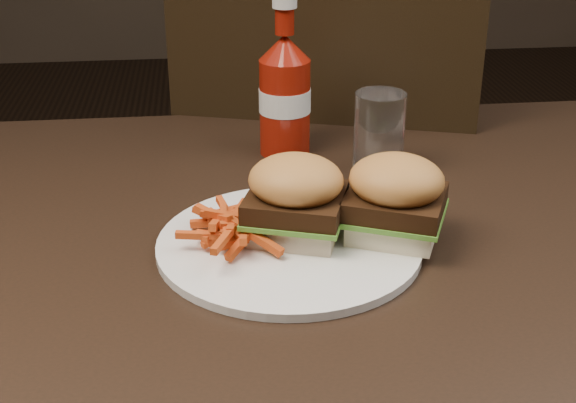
{
  "coord_description": "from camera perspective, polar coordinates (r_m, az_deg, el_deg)",
  "views": [
    {
      "loc": [
        -0.1,
        -0.76,
        1.15
      ],
      "look_at": [
        -0.02,
        -0.02,
        0.8
      ],
      "focal_mm": 50.0,
      "sensor_mm": 36.0,
      "label": 1
    }
  ],
  "objects": [
    {
      "name": "chair_far",
      "position": [
        1.53,
        3.33,
        -2.87
      ],
      "size": [
        0.6,
        0.6,
        0.05
      ],
      "primitive_type": "cube",
      "rotation": [
        0.0,
        0.0,
        2.84
      ],
      "color": "black",
      "rests_on": "ground"
    },
    {
      "name": "dining_table",
      "position": [
        0.88,
        1.09,
        -3.37
      ],
      "size": [
        1.2,
        0.8,
        0.04
      ],
      "primitive_type": "cube",
      "color": "black",
      "rests_on": "ground"
    },
    {
      "name": "plate",
      "position": [
        0.83,
        0.08,
        -3.08
      ],
      "size": [
        0.28,
        0.28,
        0.01
      ],
      "primitive_type": "cylinder",
      "color": "white",
      "rests_on": "dining_table"
    },
    {
      "name": "sandwich_half_b",
      "position": [
        0.85,
        7.53,
        -1.67
      ],
      "size": [
        0.11,
        0.11,
        0.02
      ],
      "primitive_type": "cube",
      "rotation": [
        0.0,
        0.0,
        -0.41
      ],
      "color": "#FCEDC8",
      "rests_on": "plate"
    },
    {
      "name": "fries_pile",
      "position": [
        0.83,
        -3.94,
        -1.39
      ],
      "size": [
        0.1,
        0.1,
        0.04
      ],
      "primitive_type": null,
      "rotation": [
        0.0,
        0.0,
        -0.04
      ],
      "color": "#B4450A",
      "rests_on": "plate"
    },
    {
      "name": "sandwich_half_a",
      "position": [
        0.84,
        0.55,
        -1.69
      ],
      "size": [
        0.11,
        0.11,
        0.02
      ],
      "primitive_type": "cube",
      "rotation": [
        0.0,
        0.0,
        -0.32
      ],
      "color": "#CBB09A",
      "rests_on": "plate"
    },
    {
      "name": "ketchup_bottle",
      "position": [
        1.06,
        -0.23,
        6.55
      ],
      "size": [
        0.08,
        0.08,
        0.13
      ],
      "primitive_type": "cylinder",
      "rotation": [
        0.0,
        0.0,
        0.23
      ],
      "color": "maroon",
      "rests_on": "dining_table"
    },
    {
      "name": "tumbler",
      "position": [
        1.0,
        6.5,
        4.95
      ],
      "size": [
        0.08,
        0.08,
        0.1
      ],
      "primitive_type": "cylinder",
      "rotation": [
        0.0,
        0.0,
        -0.24
      ],
      "color": "white",
      "rests_on": "dining_table"
    }
  ]
}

